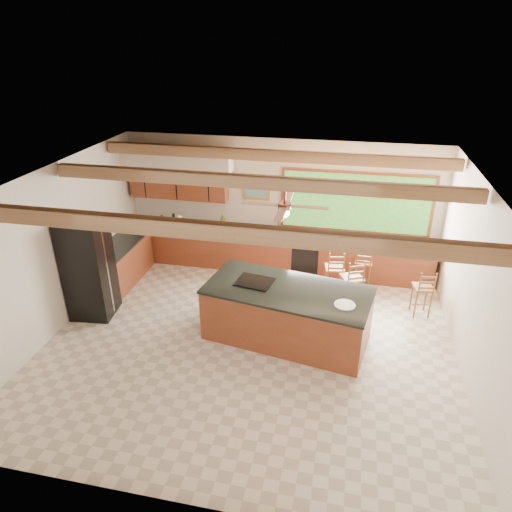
# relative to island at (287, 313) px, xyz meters

# --- Properties ---
(ground) EXTENTS (7.20, 7.20, 0.00)m
(ground) POSITION_rel_island_xyz_m (-0.63, -0.31, -0.51)
(ground) COLOR beige
(ground) RESTS_ON ground
(room_shell) EXTENTS (7.27, 6.54, 3.02)m
(room_shell) POSITION_rel_island_xyz_m (-0.80, 0.34, 1.71)
(room_shell) COLOR beige
(room_shell) RESTS_ON ground
(counter_run) EXTENTS (7.12, 3.10, 1.24)m
(counter_run) POSITION_rel_island_xyz_m (-1.45, 2.21, -0.04)
(counter_run) COLOR brown
(counter_run) RESTS_ON ground
(island) EXTENTS (3.10, 1.85, 1.03)m
(island) POSITION_rel_island_xyz_m (0.00, 0.00, 0.00)
(island) COLOR brown
(island) RESTS_ON ground
(refrigerator) EXTENTS (0.85, 0.83, 2.00)m
(refrigerator) POSITION_rel_island_xyz_m (-3.85, 0.01, 0.49)
(refrigerator) COLOR black
(refrigerator) RESTS_ON ground
(bar_stool_a) EXTENTS (0.44, 0.44, 1.06)m
(bar_stool_a) POSITION_rel_island_xyz_m (0.75, 1.63, 0.12)
(bar_stool_a) COLOR brown
(bar_stool_a) RESTS_ON ground
(bar_stool_b) EXTENTS (0.39, 0.39, 1.03)m
(bar_stool_b) POSITION_rel_island_xyz_m (1.35, 2.08, 0.10)
(bar_stool_b) COLOR brown
(bar_stool_b) RESTS_ON ground
(bar_stool_c) EXTENTS (0.52, 0.52, 1.10)m
(bar_stool_c) POSITION_rel_island_xyz_m (1.11, 1.23, 0.14)
(bar_stool_c) COLOR brown
(bar_stool_c) RESTS_ON ground
(bar_stool_d) EXTENTS (0.42, 0.42, 1.01)m
(bar_stool_d) POSITION_rel_island_xyz_m (2.48, 1.23, 0.09)
(bar_stool_d) COLOR brown
(bar_stool_d) RESTS_ON ground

